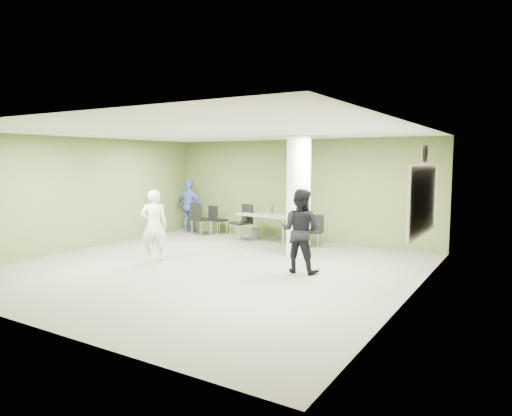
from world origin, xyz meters
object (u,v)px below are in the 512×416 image
Objects in this scene: man_black at (300,231)px; folding_table at (267,216)px; man_blue at (190,206)px; chair_back_left at (199,216)px; woman_white at (154,225)px.

folding_table is at bearing -52.95° from man_black.
chair_back_left is at bearing 145.58° from man_blue.
folding_table is 1.70× the size of chair_back_left.
woman_white is 0.98× the size of man_blue.
man_black reaches higher than woman_white.
chair_back_left is at bearing -32.86° from man_black.
man_black is at bearing 149.93° from woman_white.
man_black is (4.50, -2.46, 0.26)m from chair_back_left.
man_blue is at bearing -15.00° from chair_back_left.
chair_back_left is 0.62× the size of woman_white.
woman_white is at bearing 112.96° from man_blue.
man_black is (2.20, -2.52, 0.12)m from folding_table.
man_blue is at bearing -179.93° from folding_table.
folding_table is at bearing 168.83° from man_blue.
folding_table is at bearing -150.28° from woman_white.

